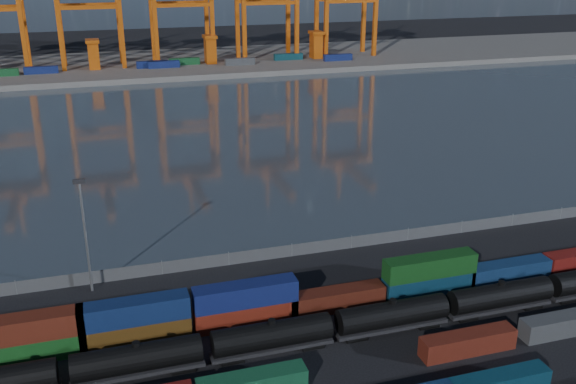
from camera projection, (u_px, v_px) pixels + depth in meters
name	position (u px, v px, depth m)	size (l,w,h in m)	color
ground	(364.00, 358.00, 74.94)	(700.00, 700.00, 0.00)	black
harbor_water	(204.00, 131.00, 168.76)	(700.00, 700.00, 0.00)	#333F4A
far_quay	(158.00, 64.00, 262.23)	(700.00, 70.00, 2.00)	#514F4C
container_row_mid	(319.00, 372.00, 70.53)	(142.21, 2.41, 2.57)	#46484C
container_row_north	(212.00, 313.00, 79.94)	(142.58, 2.68, 5.71)	#0F214C
tanker_string	(392.00, 315.00, 79.49)	(138.75, 3.17, 4.53)	black
waterfront_fence	(292.00, 250.00, 99.61)	(160.12, 0.12, 2.20)	#595B5E
yard_light_mast	(85.00, 230.00, 86.59)	(1.60, 0.40, 16.60)	slate
quay_containers	(133.00, 66.00, 245.39)	(172.58, 10.99, 2.60)	navy
straddle_carriers	(153.00, 51.00, 250.19)	(140.00, 7.00, 11.10)	#C6520E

